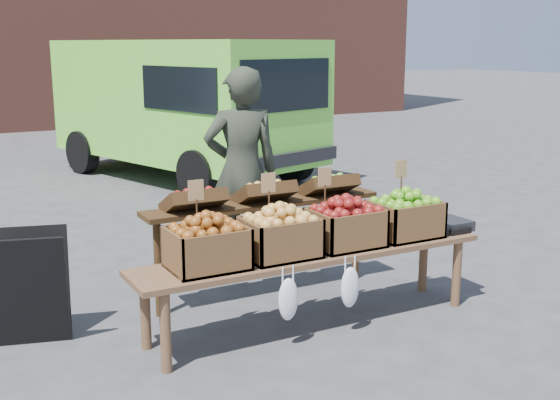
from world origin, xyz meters
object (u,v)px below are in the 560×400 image
delivery_van (183,110)px  back_table (264,235)px  display_bench (313,289)px  crate_russet_pears (280,237)px  crate_green_apples (405,219)px  crate_golden_apples (207,248)px  chalkboard_sign (28,287)px  weighing_scale (446,225)px  crate_red_apples (345,228)px  vendor (242,171)px

delivery_van → back_table: 5.48m
display_bench → crate_russet_pears: crate_russet_pears is taller
crate_green_apples → crate_golden_apples: bearing=180.0°
crate_golden_apples → crate_russet_pears: bearing=0.0°
chalkboard_sign → weighing_scale: chalkboard_sign is taller
delivery_van → chalkboard_sign: delivery_van is taller
crate_golden_apples → crate_green_apples: (1.65, 0.00, 0.00)m
delivery_van → crate_russet_pears: delivery_van is taller
display_bench → weighing_scale: 1.29m
crate_golden_apples → crate_red_apples: bearing=0.0°
back_table → crate_russet_pears: bearing=-109.2°
crate_red_apples → delivery_van: bearing=80.1°
display_bench → delivery_van: bearing=77.5°
delivery_van → display_bench: delivery_van is taller
vendor → back_table: bearing=93.7°
vendor → chalkboard_sign: (-1.98, -0.75, -0.52)m
crate_russet_pears → weighing_scale: 1.53m
vendor → display_bench: bearing=100.3°
chalkboard_sign → weighing_scale: (3.12, -0.67, 0.21)m
display_bench → crate_russet_pears: (-0.28, 0.00, 0.42)m
display_bench → crate_golden_apples: crate_golden_apples is taller
crate_russet_pears → chalkboard_sign: bearing=157.0°
display_bench → back_table: bearing=92.0°
vendor → back_table: vendor is taller
vendor → back_table: (-0.14, -0.70, -0.40)m
vendor → crate_russet_pears: (-0.39, -1.42, -0.21)m
vendor → weighing_scale: bearing=143.5°
delivery_van → crate_red_apples: bearing=-117.1°
vendor → crate_red_apples: bearing=111.3°
delivery_van → crate_golden_apples: bearing=-126.8°
delivery_van → display_bench: bearing=-119.6°
crate_green_apples → weighing_scale: crate_green_apples is taller
display_bench → chalkboard_sign: bearing=160.1°
vendor → crate_green_apples: size_ratio=3.68×
back_table → display_bench: back_table is taller
vendor → weighing_scale: 1.85m
vendor → back_table: 0.82m
back_table → crate_red_apples: 0.80m
back_table → crate_russet_pears: (-0.25, -0.72, 0.19)m
crate_red_apples → back_table: bearing=112.6°
back_table → crate_green_apples: (0.85, -0.72, 0.19)m
back_table → display_bench: (0.02, -0.72, -0.24)m
crate_green_apples → vendor: bearing=116.5°
chalkboard_sign → crate_russet_pears: 1.76m
delivery_van → weighing_scale: 6.02m
back_table → crate_golden_apples: (-0.80, -0.72, 0.19)m
weighing_scale → crate_green_apples: bearing=180.0°
display_bench → crate_golden_apples: (-0.83, 0.00, 0.42)m
delivery_van → back_table: (-1.35, -5.29, -0.52)m
vendor → display_bench: 1.56m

